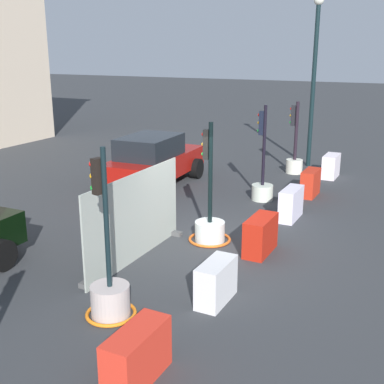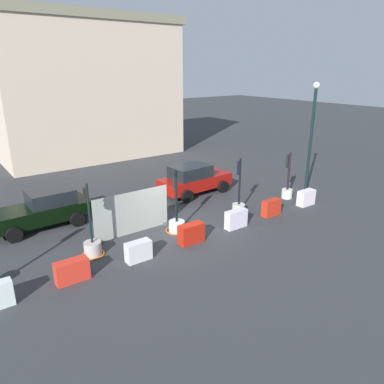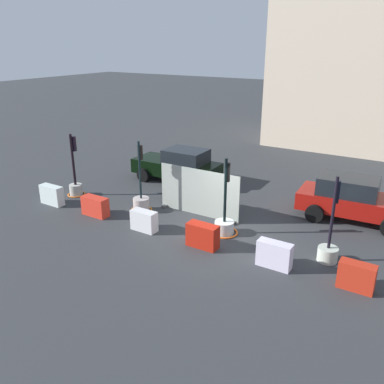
% 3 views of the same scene
% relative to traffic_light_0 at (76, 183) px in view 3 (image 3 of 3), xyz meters
% --- Properties ---
extents(ground_plane, '(120.00, 120.00, 0.00)m').
position_rel_traffic_light_0_xyz_m(ground_plane, '(7.39, -0.32, -0.56)').
color(ground_plane, '#323437').
extents(traffic_light_0, '(0.79, 0.79, 2.82)m').
position_rel_traffic_light_0_xyz_m(traffic_light_0, '(0.00, 0.00, 0.00)').
color(traffic_light_0, '#B2B2A7').
rests_on(traffic_light_0, ground_plane).
extents(traffic_light_1, '(0.88, 0.88, 2.94)m').
position_rel_traffic_light_0_xyz_m(traffic_light_1, '(3.65, 0.12, -0.12)').
color(traffic_light_1, '#B9ABA6').
rests_on(traffic_light_1, ground_plane).
extents(traffic_light_2, '(1.01, 1.01, 2.83)m').
position_rel_traffic_light_0_xyz_m(traffic_light_2, '(7.54, 0.03, -0.17)').
color(traffic_light_2, silver).
rests_on(traffic_light_2, ground_plane).
extents(traffic_light_3, '(0.64, 0.64, 2.84)m').
position_rel_traffic_light_0_xyz_m(traffic_light_3, '(11.26, -0.02, -0.04)').
color(traffic_light_3, beige).
rests_on(traffic_light_3, ground_plane).
extents(construction_barrier_0, '(1.11, 0.39, 0.83)m').
position_rel_traffic_light_0_xyz_m(construction_barrier_0, '(-0.04, -1.32, -0.14)').
color(construction_barrier_0, silver).
rests_on(construction_barrier_0, ground_plane).
extents(construction_barrier_1, '(1.13, 0.46, 0.78)m').
position_rel_traffic_light_0_xyz_m(construction_barrier_1, '(2.39, -1.23, -0.17)').
color(construction_barrier_1, red).
rests_on(construction_barrier_1, ground_plane).
extents(construction_barrier_2, '(0.99, 0.44, 0.77)m').
position_rel_traffic_light_0_xyz_m(construction_barrier_2, '(4.90, -1.30, -0.17)').
color(construction_barrier_2, silver).
rests_on(construction_barrier_2, ground_plane).
extents(construction_barrier_3, '(1.10, 0.47, 0.83)m').
position_rel_traffic_light_0_xyz_m(construction_barrier_3, '(7.39, -1.29, -0.14)').
color(construction_barrier_3, '#B51E0F').
rests_on(construction_barrier_3, ground_plane).
extents(construction_barrier_4, '(1.08, 0.40, 0.84)m').
position_rel_traffic_light_0_xyz_m(construction_barrier_4, '(9.93, -1.27, -0.14)').
color(construction_barrier_4, silver).
rests_on(construction_barrier_4, ground_plane).
extents(construction_barrier_5, '(0.99, 0.41, 0.81)m').
position_rel_traffic_light_0_xyz_m(construction_barrier_5, '(12.33, -1.21, -0.15)').
color(construction_barrier_5, red).
rests_on(construction_barrier_5, ground_plane).
extents(car_black_sedan, '(4.41, 2.16, 1.67)m').
position_rel_traffic_light_0_xyz_m(car_black_sedan, '(2.91, 4.07, 0.27)').
color(car_black_sedan, black).
rests_on(car_black_sedan, ground_plane).
extents(car_red_compact, '(4.40, 2.32, 1.70)m').
position_rel_traffic_light_0_xyz_m(car_red_compact, '(11.23, 3.73, 0.30)').
color(car_red_compact, '#9C120D').
rests_on(car_red_compact, ground_plane).
extents(site_fence_panel, '(3.55, 0.50, 1.90)m').
position_rel_traffic_light_0_xyz_m(site_fence_panel, '(5.87, 1.00, 0.35)').
color(site_fence_panel, '#9DA69B').
rests_on(site_fence_panel, ground_plane).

